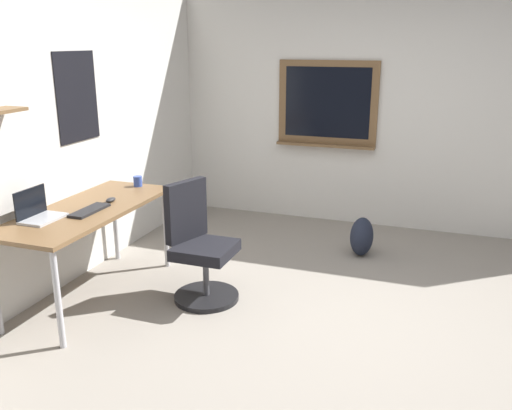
% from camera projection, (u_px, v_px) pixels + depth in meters
% --- Properties ---
extents(ground_plane, '(5.20, 5.20, 0.00)m').
position_uv_depth(ground_plane, '(347.00, 327.00, 3.95)').
color(ground_plane, gray).
rests_on(ground_plane, ground).
extents(wall_back, '(5.00, 0.30, 2.60)m').
position_uv_depth(wall_back, '(51.00, 131.00, 4.36)').
color(wall_back, silver).
rests_on(wall_back, ground).
extents(wall_right, '(0.22, 5.00, 2.60)m').
position_uv_depth(wall_right, '(393.00, 109.00, 5.79)').
color(wall_right, silver).
rests_on(wall_right, ground).
extents(desk, '(1.60, 0.66, 0.75)m').
position_uv_depth(desk, '(88.00, 216.00, 4.25)').
color(desk, brown).
rests_on(desk, ground).
extents(office_chair, '(0.53, 0.55, 0.95)m').
position_uv_depth(office_chair, '(200.00, 250.00, 4.30)').
color(office_chair, black).
rests_on(office_chair, ground).
extents(laptop, '(0.31, 0.21, 0.23)m').
position_uv_depth(laptop, '(38.00, 212.00, 3.94)').
color(laptop, '#ADAFB5').
rests_on(laptop, desk).
extents(keyboard, '(0.37, 0.13, 0.02)m').
position_uv_depth(keyboard, '(90.00, 210.00, 4.13)').
color(keyboard, black).
rests_on(keyboard, desk).
extents(computer_mouse, '(0.10, 0.06, 0.03)m').
position_uv_depth(computer_mouse, '(111.00, 200.00, 4.38)').
color(computer_mouse, '#262628').
rests_on(computer_mouse, desk).
extents(coffee_mug, '(0.08, 0.08, 0.09)m').
position_uv_depth(coffee_mug, '(138.00, 181.00, 4.84)').
color(coffee_mug, '#334CA5').
rests_on(coffee_mug, desk).
extents(backpack, '(0.32, 0.22, 0.38)m').
position_uv_depth(backpack, '(362.00, 237.00, 5.23)').
color(backpack, '#1E2333').
rests_on(backpack, ground).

